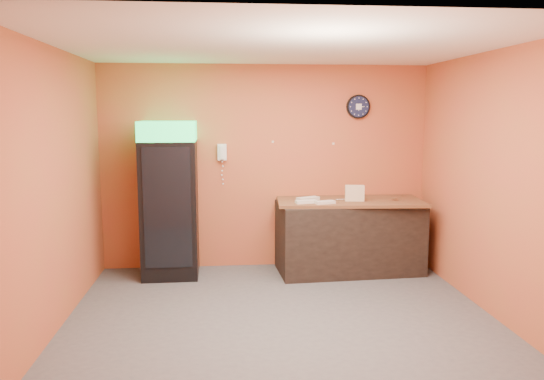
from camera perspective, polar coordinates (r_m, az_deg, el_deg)
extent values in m
plane|color=#47474C|center=(5.76, 0.99, -13.61)|extent=(4.50, 4.50, 0.00)
cube|color=#BD4D35|center=(7.37, -0.69, 2.49)|extent=(4.50, 0.02, 2.80)
cube|color=#BD4D35|center=(5.61, -22.46, 0.01)|extent=(0.02, 4.00, 2.80)
cube|color=#BD4D35|center=(6.06, 22.67, 0.58)|extent=(0.02, 4.00, 2.80)
cube|color=white|center=(5.38, 1.07, 15.27)|extent=(4.50, 4.00, 0.02)
cube|color=black|center=(7.10, -10.91, -2.01)|extent=(0.72, 0.72, 1.79)
cube|color=#1BE75E|center=(6.99, -11.14, 6.24)|extent=(0.72, 0.72, 0.26)
cube|color=black|center=(6.74, -11.25, -1.93)|extent=(0.59, 0.03, 1.53)
cube|color=black|center=(7.28, 8.28, -5.05)|extent=(1.94, 0.95, 0.95)
cylinder|color=black|center=(7.52, 9.26, 8.84)|extent=(0.33, 0.05, 0.33)
cylinder|color=#0F1433|center=(7.49, 9.31, 8.84)|extent=(0.28, 0.01, 0.28)
cube|color=white|center=(7.48, 9.32, 8.84)|extent=(0.08, 0.00, 0.08)
cube|color=white|center=(7.28, -5.39, 4.08)|extent=(0.12, 0.07, 0.22)
cube|color=white|center=(7.23, -5.39, 4.05)|extent=(0.05, 0.04, 0.18)
cube|color=brown|center=(7.19, 8.36, -1.21)|extent=(1.99, 1.01, 0.04)
cube|color=beige|center=(7.09, 8.87, -0.97)|extent=(0.26, 0.12, 0.05)
cube|color=beige|center=(7.08, 8.88, -0.55)|extent=(0.26, 0.12, 0.05)
cube|color=beige|center=(7.07, 8.89, -0.13)|extent=(0.26, 0.12, 0.05)
cube|color=beige|center=(7.07, 8.90, 0.29)|extent=(0.26, 0.12, 0.05)
cube|color=silver|center=(6.86, 3.67, -1.26)|extent=(0.28, 0.15, 0.04)
cube|color=silver|center=(6.84, 5.74, -1.33)|extent=(0.27, 0.17, 0.04)
cube|color=silver|center=(7.07, 3.89, -0.95)|extent=(0.33, 0.25, 0.04)
cylinder|color=silver|center=(7.14, 8.13, -0.85)|extent=(0.06, 0.06, 0.06)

